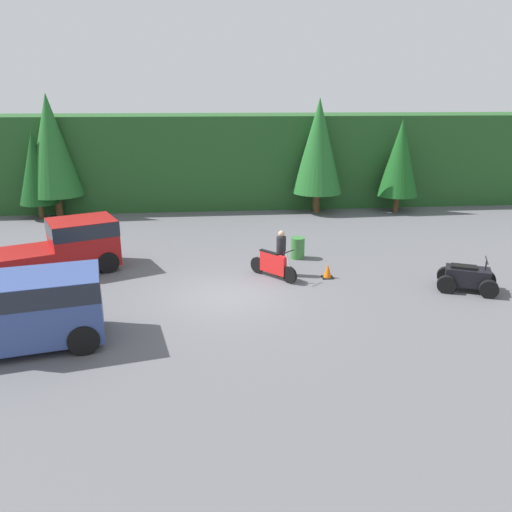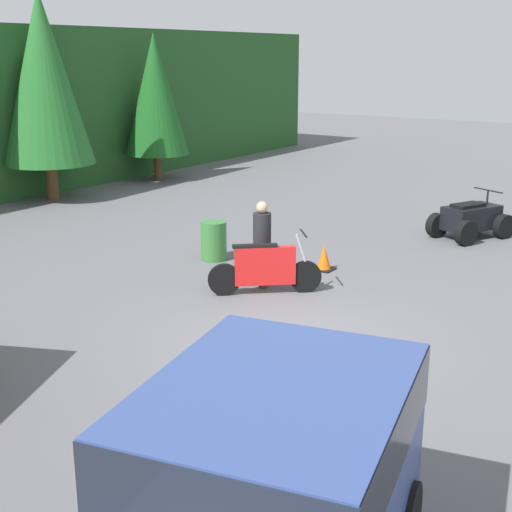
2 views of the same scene
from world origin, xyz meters
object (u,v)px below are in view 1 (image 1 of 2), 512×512
object	(u,v)px
pickup_truck_red	(61,246)
traffic_cone	(328,271)
steel_barrel	(298,248)
pickup_truck_second	(16,312)
dirt_bike	(273,265)
rider_person	(281,251)
quad_atv	(467,278)

from	to	relation	value
pickup_truck_red	traffic_cone	world-z (taller)	pickup_truck_red
steel_barrel	pickup_truck_second	bearing A→B (deg)	-141.82
pickup_truck_red	dirt_bike	bearing A→B (deg)	-34.24
traffic_cone	steel_barrel	xyz separation A→B (m)	(-0.71, 2.44, 0.19)
rider_person	traffic_cone	world-z (taller)	rider_person
rider_person	traffic_cone	distance (m)	1.89
pickup_truck_red	dirt_bike	xyz separation A→B (m)	(7.93, -1.44, -0.53)
pickup_truck_second	quad_atv	xyz separation A→B (m)	(14.01, 2.77, -0.57)
pickup_truck_red	quad_atv	distance (m)	14.86
dirt_bike	steel_barrel	size ratio (longest dim) A/B	1.97
dirt_bike	rider_person	bearing A→B (deg)	90.43
pickup_truck_second	rider_person	bearing A→B (deg)	20.26
pickup_truck_second	quad_atv	bearing A→B (deg)	-0.95
pickup_truck_second	quad_atv	world-z (taller)	pickup_truck_second
pickup_truck_second	traffic_cone	distance (m)	10.53
pickup_truck_red	dirt_bike	world-z (taller)	pickup_truck_red
dirt_bike	quad_atv	bearing A→B (deg)	32.78
quad_atv	traffic_cone	size ratio (longest dim) A/B	4.13
quad_atv	pickup_truck_red	bearing A→B (deg)	-168.30
steel_barrel	dirt_bike	bearing A→B (deg)	-120.29
quad_atv	rider_person	xyz separation A→B (m)	(-6.20, 2.19, 0.48)
pickup_truck_red	rider_person	xyz separation A→B (m)	(8.27, -1.15, -0.09)
traffic_cone	rider_person	bearing A→B (deg)	164.19
pickup_truck_red	pickup_truck_second	world-z (taller)	same
dirt_bike	rider_person	world-z (taller)	rider_person
pickup_truck_second	rider_person	xyz separation A→B (m)	(7.81, 4.95, -0.09)
pickup_truck_red	pickup_truck_second	xyz separation A→B (m)	(0.46, -6.10, 0.00)
pickup_truck_second	rider_person	distance (m)	9.25
rider_person	traffic_cone	xyz separation A→B (m)	(1.69, -0.48, -0.69)
dirt_bike	traffic_cone	world-z (taller)	dirt_bike
pickup_truck_red	traffic_cone	size ratio (longest dim) A/B	10.27
steel_barrel	quad_atv	bearing A→B (deg)	-38.49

